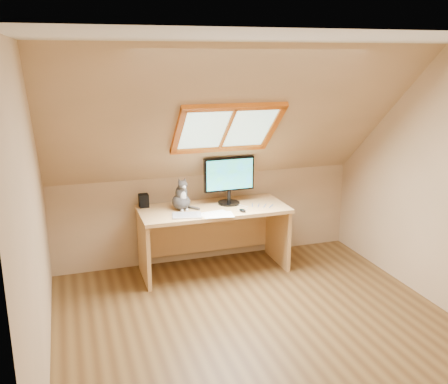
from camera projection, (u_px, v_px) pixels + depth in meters
name	position (u px, v px, depth m)	size (l,w,h in m)	color
ground	(265.00, 333.00, 4.29)	(3.50, 3.50, 0.00)	brown
room_shell	(273.00, 173.00, 3.82)	(3.52, 3.52, 2.41)	tan
desk	(212.00, 225.00, 5.47)	(1.59, 0.69, 0.72)	tan
monitor	(229.00, 177.00, 5.40)	(0.57, 0.24, 0.52)	black
cat	(181.00, 198.00, 5.25)	(0.23, 0.26, 0.35)	#433E3B
desk_speaker	(144.00, 201.00, 5.35)	(0.10, 0.10, 0.14)	black
graphics_tablet	(187.00, 215.00, 5.07)	(0.29, 0.21, 0.01)	#B2B2B7
mouse	(242.00, 210.00, 5.20)	(0.05, 0.09, 0.03)	black
papers	(215.00, 215.00, 5.09)	(0.33, 0.27, 0.00)	white
cables	(254.00, 207.00, 5.36)	(0.51, 0.26, 0.01)	silver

